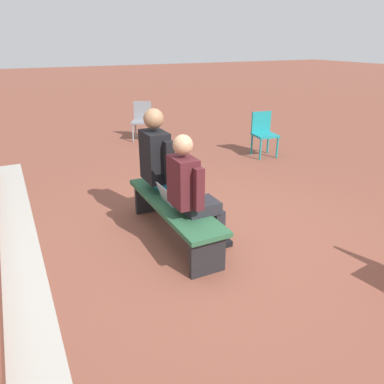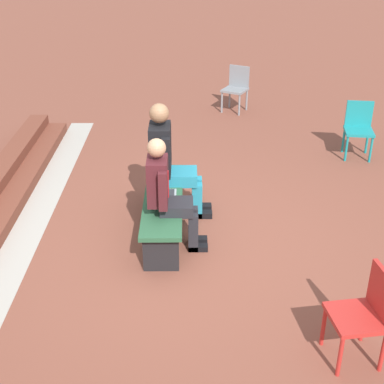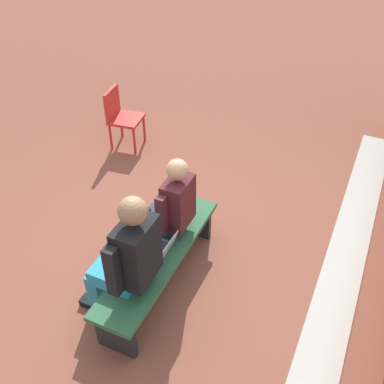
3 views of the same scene
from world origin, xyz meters
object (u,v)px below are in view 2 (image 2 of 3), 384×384
at_px(bench, 163,204).
at_px(person_adult, 170,158).
at_px(plastic_chair_mid_courtyard, 359,126).
at_px(person_student, 168,191).
at_px(plastic_chair_near_bench_left, 237,86).
at_px(laptop, 162,193).
at_px(plastic_chair_by_pillar, 366,311).

relative_size(bench, person_adult, 1.26).
bearing_deg(person_adult, plastic_chair_mid_courtyard, -56.88).
bearing_deg(person_student, bench, 10.59).
xyz_separation_m(bench, person_adult, (0.41, -0.07, 0.40)).
height_order(bench, plastic_chair_near_bench_left, plastic_chair_near_bench_left).
relative_size(laptop, plastic_chair_near_bench_left, 0.38).
distance_m(person_adult, laptop, 0.49).
bearing_deg(plastic_chair_mid_courtyard, plastic_chair_by_pillar, 164.55).
xyz_separation_m(bench, plastic_chair_mid_courtyard, (2.27, -2.91, 0.13)).
height_order(bench, person_student, person_student).
height_order(bench, person_adult, person_adult).
bearing_deg(person_student, laptop, 12.24).
distance_m(person_student, person_adult, 0.76).
relative_size(person_student, person_adult, 0.91).
relative_size(bench, plastic_chair_by_pillar, 2.14).
height_order(bench, laptop, laptop).
bearing_deg(laptop, plastic_chair_by_pillar, -140.28).
relative_size(plastic_chair_mid_courtyard, plastic_chair_by_pillar, 1.00).
bearing_deg(person_adult, person_student, 179.42).
xyz_separation_m(bench, plastic_chair_near_bench_left, (4.51, -1.23, 0.13)).
bearing_deg(plastic_chair_by_pillar, plastic_chair_near_bench_left, 4.20).
bearing_deg(laptop, plastic_chair_mid_courtyard, -52.31).
distance_m(plastic_chair_near_bench_left, plastic_chair_by_pillar, 6.60).
relative_size(plastic_chair_near_bench_left, plastic_chair_by_pillar, 1.00).
bearing_deg(laptop, plastic_chair_near_bench_left, -15.40).
xyz_separation_m(laptop, plastic_chair_by_pillar, (-2.07, -1.72, -0.02)).
bearing_deg(laptop, person_adult, -11.73).
bearing_deg(plastic_chair_mid_courtyard, person_adult, 123.12).
xyz_separation_m(person_adult, plastic_chair_mid_courtyard, (1.85, -2.84, -0.27)).
relative_size(person_adult, plastic_chair_by_pillar, 1.70).
height_order(person_adult, laptop, person_adult).
bearing_deg(bench, plastic_chair_mid_courtyard, -52.09).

